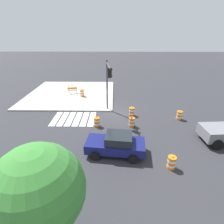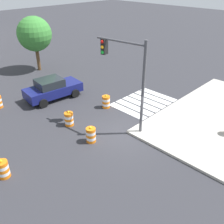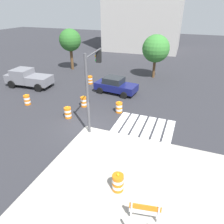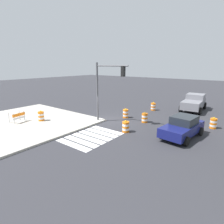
# 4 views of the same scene
# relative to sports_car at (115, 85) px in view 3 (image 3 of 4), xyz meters

# --- Properties ---
(ground_plane) EXTENTS (120.00, 120.00, 0.00)m
(ground_plane) POSITION_rel_sports_car_xyz_m (0.36, -7.31, -0.81)
(ground_plane) COLOR #2D2D33
(crosswalk_stripes) EXTENTS (4.35, 3.20, 0.02)m
(crosswalk_stripes) POSITION_rel_sports_car_xyz_m (4.36, -5.51, -0.80)
(crosswalk_stripes) COLOR silver
(crosswalk_stripes) RESTS_ON ground
(sports_car) EXTENTS (4.47, 2.49, 1.63)m
(sports_car) POSITION_rel_sports_car_xyz_m (0.00, 0.00, 0.00)
(sports_car) COLOR navy
(sports_car) RESTS_ON ground
(pickup_truck) EXTENTS (5.26, 2.60, 1.92)m
(pickup_truck) POSITION_rel_sports_car_xyz_m (-9.79, -1.71, 0.16)
(pickup_truck) COLOR slate
(pickup_truck) RESTS_ON ground
(traffic_barrel_near_corner) EXTENTS (0.56, 0.56, 1.02)m
(traffic_barrel_near_corner) POSITION_rel_sports_car_xyz_m (-6.56, -5.59, -0.36)
(traffic_barrel_near_corner) COLOR orange
(traffic_barrel_near_corner) RESTS_ON ground
(traffic_barrel_crosswalk_end) EXTENTS (0.56, 0.56, 1.02)m
(traffic_barrel_crosswalk_end) POSITION_rel_sports_car_xyz_m (-3.68, 1.52, -0.36)
(traffic_barrel_crosswalk_end) COLOR orange
(traffic_barrel_crosswalk_end) RESTS_ON ground
(traffic_barrel_median_near) EXTENTS (0.56, 0.56, 1.02)m
(traffic_barrel_median_near) POSITION_rel_sports_car_xyz_m (-1.74, -6.42, -0.36)
(traffic_barrel_median_near) COLOR orange
(traffic_barrel_median_near) RESTS_ON ground
(traffic_barrel_median_far) EXTENTS (0.56, 0.56, 1.02)m
(traffic_barrel_median_far) POSITION_rel_sports_car_xyz_m (-1.53, -4.07, -0.36)
(traffic_barrel_median_far) COLOR orange
(traffic_barrel_median_far) RESTS_ON ground
(traffic_barrel_far_curb) EXTENTS (0.56, 0.56, 1.02)m
(traffic_barrel_far_curb) POSITION_rel_sports_car_xyz_m (1.81, -4.03, -0.36)
(traffic_barrel_far_curb) COLOR orange
(traffic_barrel_far_curb) RESTS_ON ground
(traffic_barrel_on_sidewalk) EXTENTS (0.56, 0.56, 1.02)m
(traffic_barrel_on_sidewalk) POSITION_rel_sports_car_xyz_m (4.57, -12.06, -0.21)
(traffic_barrel_on_sidewalk) COLOR orange
(traffic_barrel_on_sidewalk) RESTS_ON sidewalk_corner
(construction_barricade) EXTENTS (1.35, 0.98, 1.00)m
(construction_barricade) POSITION_rel_sports_car_xyz_m (6.18, -13.34, -0.09)
(construction_barricade) COLOR silver
(construction_barricade) RESTS_ON sidewalk_corner
(traffic_light_pole) EXTENTS (0.74, 3.27, 5.50)m
(traffic_light_pole) POSITION_rel_sports_car_xyz_m (0.79, -6.78, 3.10)
(traffic_light_pole) COLOR #4C4C51
(traffic_light_pole) RESTS_ON sidewalk_corner
(street_tree_streetside_near) EXTENTS (3.23, 3.23, 5.16)m
(street_tree_streetside_near) POSITION_rel_sports_car_xyz_m (2.70, 6.49, 2.71)
(street_tree_streetside_near) COLOR brown
(street_tree_streetside_near) RESTS_ON ground
(street_tree_streetside_mid) EXTENTS (2.90, 2.90, 5.41)m
(street_tree_streetside_mid) POSITION_rel_sports_car_xyz_m (-8.73, 6.09, 3.11)
(street_tree_streetside_mid) COLOR brown
(street_tree_streetside_mid) RESTS_ON ground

